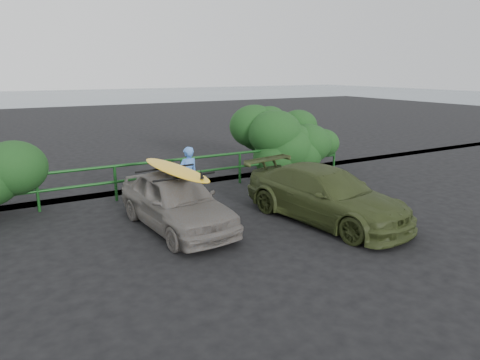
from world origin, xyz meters
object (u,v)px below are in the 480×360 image
at_px(olive_vehicle, 326,195).
at_px(sedan, 176,201).
at_px(man, 188,175).
at_px(guardrail, 150,179).
at_px(surfboard, 175,169).

bearing_deg(olive_vehicle, sedan, 148.80).
xyz_separation_m(olive_vehicle, man, (-2.39, 2.91, 0.15)).
bearing_deg(guardrail, sedan, -95.65).
bearing_deg(man, guardrail, -68.85).
bearing_deg(olive_vehicle, man, 119.20).
bearing_deg(sedan, olive_vehicle, -26.29).
distance_m(sedan, man, 1.89).
distance_m(guardrail, sedan, 2.84).
height_order(sedan, man, man).
distance_m(olive_vehicle, man, 3.77).
height_order(olive_vehicle, man, man).
bearing_deg(surfboard, olive_vehicle, -26.29).
bearing_deg(surfboard, man, 53.44).
distance_m(olive_vehicle, surfboard, 3.69).
xyz_separation_m(sedan, surfboard, (0.00, 0.00, 0.75)).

